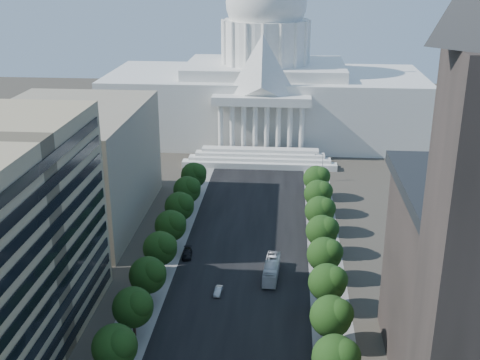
# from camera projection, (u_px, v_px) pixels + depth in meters

# --- Properties ---
(road_asphalt) EXTENTS (30.00, 260.00, 0.01)m
(road_asphalt) POSITION_uv_depth(u_px,v_px,m) (247.00, 241.00, 150.07)
(road_asphalt) COLOR black
(road_asphalt) RESTS_ON ground
(sidewalk_left) EXTENTS (8.00, 260.00, 0.02)m
(sidewalk_left) POSITION_uv_depth(u_px,v_px,m) (172.00, 238.00, 151.54)
(sidewalk_left) COLOR gray
(sidewalk_left) RESTS_ON ground
(sidewalk_right) EXTENTS (8.00, 260.00, 0.02)m
(sidewalk_right) POSITION_uv_depth(u_px,v_px,m) (324.00, 243.00, 148.59)
(sidewalk_right) COLOR gray
(sidewalk_right) RESTS_ON ground
(capitol) EXTENTS (120.00, 56.00, 73.00)m
(capitol) POSITION_uv_depth(u_px,v_px,m) (265.00, 86.00, 231.90)
(capitol) COLOR white
(capitol) RESTS_ON ground
(office_block_left_far) EXTENTS (38.00, 52.00, 30.00)m
(office_block_left_far) POSITION_uv_depth(u_px,v_px,m) (68.00, 166.00, 157.97)
(office_block_left_far) COLOR gray
(office_block_left_far) RESTS_ON ground
(tree_l_c) EXTENTS (7.79, 7.60, 9.97)m
(tree_l_c) POSITION_uv_depth(u_px,v_px,m) (116.00, 346.00, 98.52)
(tree_l_c) COLOR #33261C
(tree_l_c) RESTS_ON ground
(tree_l_d) EXTENTS (7.79, 7.60, 9.97)m
(tree_l_d) POSITION_uv_depth(u_px,v_px,m) (134.00, 306.00, 109.75)
(tree_l_d) COLOR #33261C
(tree_l_d) RESTS_ON ground
(tree_l_e) EXTENTS (7.79, 7.60, 9.97)m
(tree_l_e) POSITION_uv_depth(u_px,v_px,m) (149.00, 274.00, 120.97)
(tree_l_e) COLOR #33261C
(tree_l_e) RESTS_ON ground
(tree_l_f) EXTENTS (7.79, 7.60, 9.97)m
(tree_l_f) POSITION_uv_depth(u_px,v_px,m) (161.00, 248.00, 132.19)
(tree_l_f) COLOR #33261C
(tree_l_f) RESTS_ON ground
(tree_l_g) EXTENTS (7.79, 7.60, 9.97)m
(tree_l_g) POSITION_uv_depth(u_px,v_px,m) (172.00, 225.00, 143.42)
(tree_l_g) COLOR #33261C
(tree_l_g) RESTS_ON ground
(tree_l_h) EXTENTS (7.79, 7.60, 9.97)m
(tree_l_h) POSITION_uv_depth(u_px,v_px,m) (180.00, 206.00, 154.64)
(tree_l_h) COLOR #33261C
(tree_l_h) RESTS_ON ground
(tree_l_i) EXTENTS (7.79, 7.60, 9.97)m
(tree_l_i) POSITION_uv_depth(u_px,v_px,m) (188.00, 189.00, 165.86)
(tree_l_i) COLOR #33261C
(tree_l_i) RESTS_ON ground
(tree_l_j) EXTENTS (7.79, 7.60, 9.97)m
(tree_l_j) POSITION_uv_depth(u_px,v_px,m) (195.00, 174.00, 177.09)
(tree_l_j) COLOR #33261C
(tree_l_j) RESTS_ON ground
(tree_r_c) EXTENTS (7.79, 7.60, 9.97)m
(tree_r_c) POSITION_uv_depth(u_px,v_px,m) (337.00, 357.00, 95.73)
(tree_r_c) COLOR #33261C
(tree_r_c) RESTS_ON ground
(tree_r_d) EXTENTS (7.79, 7.60, 9.97)m
(tree_r_d) POSITION_uv_depth(u_px,v_px,m) (333.00, 316.00, 106.95)
(tree_r_d) COLOR #33261C
(tree_r_d) RESTS_ON ground
(tree_r_e) EXTENTS (7.79, 7.60, 9.97)m
(tree_r_e) POSITION_uv_depth(u_px,v_px,m) (329.00, 282.00, 118.17)
(tree_r_e) COLOR #33261C
(tree_r_e) RESTS_ON ground
(tree_r_f) EXTENTS (7.79, 7.60, 9.97)m
(tree_r_f) POSITION_uv_depth(u_px,v_px,m) (326.00, 254.00, 129.40)
(tree_r_f) COLOR #33261C
(tree_r_f) RESTS_ON ground
(tree_r_g) EXTENTS (7.79, 7.60, 9.97)m
(tree_r_g) POSITION_uv_depth(u_px,v_px,m) (323.00, 230.00, 140.62)
(tree_r_g) COLOR #33261C
(tree_r_g) RESTS_ON ground
(tree_r_h) EXTENTS (7.79, 7.60, 9.97)m
(tree_r_h) POSITION_uv_depth(u_px,v_px,m) (321.00, 210.00, 151.84)
(tree_r_h) COLOR #33261C
(tree_r_h) RESTS_ON ground
(tree_r_i) EXTENTS (7.79, 7.60, 9.97)m
(tree_r_i) POSITION_uv_depth(u_px,v_px,m) (319.00, 193.00, 163.06)
(tree_r_i) COLOR #33261C
(tree_r_i) RESTS_ON ground
(tree_r_j) EXTENTS (7.79, 7.60, 9.97)m
(tree_r_j) POSITION_uv_depth(u_px,v_px,m) (318.00, 178.00, 174.29)
(tree_r_j) COLOR #33261C
(tree_r_j) RESTS_ON ground
(streetlight_c) EXTENTS (2.61, 0.44, 9.00)m
(streetlight_c) POSITION_uv_depth(u_px,v_px,m) (337.00, 284.00, 118.45)
(streetlight_c) COLOR gray
(streetlight_c) RESTS_ON ground
(streetlight_d) EXTENTS (2.61, 0.44, 9.00)m
(streetlight_d) POSITION_uv_depth(u_px,v_px,m) (330.00, 231.00, 141.83)
(streetlight_d) COLOR gray
(streetlight_d) RESTS_ON ground
(streetlight_e) EXTENTS (2.61, 0.44, 9.00)m
(streetlight_e) POSITION_uv_depth(u_px,v_px,m) (324.00, 192.00, 165.21)
(streetlight_e) COLOR gray
(streetlight_e) RESTS_ON ground
(streetlight_f) EXTENTS (2.61, 0.44, 9.00)m
(streetlight_f) POSITION_uv_depth(u_px,v_px,m) (321.00, 163.00, 188.59)
(streetlight_f) COLOR gray
(streetlight_f) RESTS_ON ground
(car_silver) EXTENTS (1.70, 4.13, 1.33)m
(car_silver) POSITION_uv_depth(u_px,v_px,m) (218.00, 291.00, 126.03)
(car_silver) COLOR #AAADB2
(car_silver) RESTS_ON ground
(car_dark_b) EXTENTS (2.70, 5.59, 1.57)m
(car_dark_b) POSITION_uv_depth(u_px,v_px,m) (187.00, 254.00, 141.74)
(car_dark_b) COLOR black
(car_dark_b) RESTS_ON ground
(city_bus) EXTENTS (3.73, 12.74, 3.51)m
(city_bus) POSITION_uv_depth(u_px,v_px,m) (272.00, 269.00, 132.59)
(city_bus) COLOR silver
(city_bus) RESTS_ON ground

